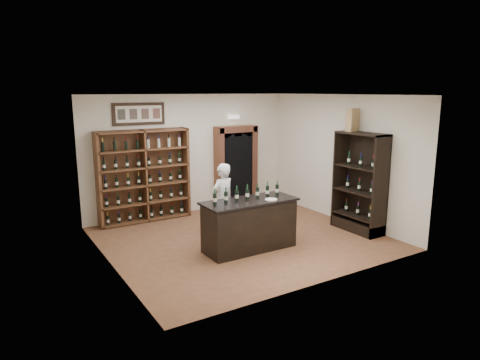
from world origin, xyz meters
name	(u,v)px	position (x,y,z in m)	size (l,w,h in m)	color
floor	(242,238)	(0.00, 0.00, 0.00)	(5.50, 5.50, 0.00)	brown
ceiling	(242,95)	(0.00, 0.00, 3.00)	(5.50, 5.50, 0.00)	white
wall_back	(190,154)	(0.00, 2.50, 1.50)	(5.50, 0.04, 3.00)	silver
wall_left	(107,184)	(-2.75, 0.00, 1.50)	(0.04, 5.00, 3.00)	silver
wall_right	(340,158)	(2.75, 0.00, 1.50)	(0.04, 5.00, 3.00)	silver
wine_shelf	(144,176)	(-1.30, 2.33, 1.10)	(2.20, 0.38, 2.20)	brown
framed_picture	(139,114)	(-1.30, 2.47, 2.55)	(1.25, 0.04, 0.52)	black
arched_doorway	(236,165)	(1.25, 2.33, 1.14)	(1.17, 0.35, 2.17)	black
emergency_light	(234,117)	(1.25, 2.42, 2.40)	(0.30, 0.10, 0.10)	white
tasting_counter	(249,225)	(-0.20, -0.60, 0.49)	(1.88, 0.78, 1.00)	black
counter_bottle_0	(215,199)	(-0.92, -0.52, 1.11)	(0.07, 0.07, 0.30)	black
counter_bottle_1	(226,197)	(-0.68, -0.52, 1.11)	(0.07, 0.07, 0.30)	black
counter_bottle_2	(237,196)	(-0.44, -0.52, 1.11)	(0.07, 0.07, 0.30)	black
counter_bottle_3	(247,194)	(-0.20, -0.52, 1.11)	(0.07, 0.07, 0.30)	black
counter_bottle_4	(257,192)	(0.04, -0.52, 1.11)	(0.07, 0.07, 0.30)	black
counter_bottle_5	(267,191)	(0.28, -0.52, 1.11)	(0.07, 0.07, 0.30)	black
counter_bottle_6	(277,190)	(0.52, -0.52, 1.11)	(0.07, 0.07, 0.30)	black
side_cabinet	(360,198)	(2.52, -0.90, 0.75)	(0.48, 1.20, 2.20)	black
shopkeeper	(222,201)	(-0.31, 0.28, 0.80)	(0.59, 0.38, 1.60)	silver
plate	(271,200)	(0.16, -0.81, 1.01)	(0.24, 0.24, 0.02)	silver
wine_crate	(353,120)	(2.52, -0.56, 2.45)	(0.35, 0.14, 0.49)	tan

